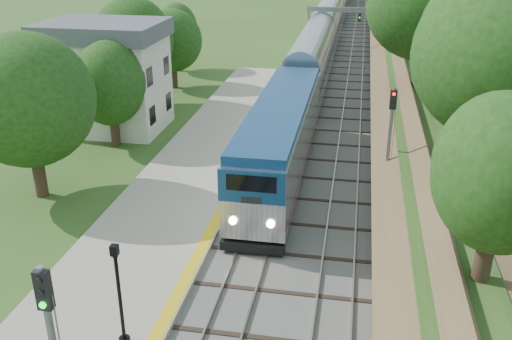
% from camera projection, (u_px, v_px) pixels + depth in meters
% --- Properties ---
extents(trackbed, '(9.50, 170.00, 0.28)m').
position_uv_depth(trackbed, '(340.00, 55.00, 68.19)').
color(trackbed, '#4C4944').
rests_on(trackbed, ground).
extents(platform, '(6.40, 68.00, 0.38)m').
position_uv_depth(platform, '(162.00, 221.00, 29.57)').
color(platform, gray).
rests_on(platform, ground).
extents(yellow_stripe, '(0.55, 68.00, 0.01)m').
position_uv_depth(yellow_stripe, '(215.00, 222.00, 29.02)').
color(yellow_stripe, gold).
rests_on(yellow_stripe, platform).
extents(embankment, '(10.64, 170.00, 11.70)m').
position_uv_depth(embankment, '(414.00, 41.00, 66.06)').
color(embankment, brown).
rests_on(embankment, ground).
extents(station_building, '(8.60, 6.60, 8.00)m').
position_uv_depth(station_building, '(107.00, 75.00, 42.13)').
color(station_building, silver).
rests_on(station_building, ground).
extents(signal_gantry, '(8.40, 0.38, 6.20)m').
position_uv_depth(signal_gantry, '(345.00, 20.00, 61.70)').
color(signal_gantry, slate).
rests_on(signal_gantry, ground).
extents(trees_behind_platform, '(7.82, 53.32, 7.21)m').
position_uv_depth(trees_behind_platform, '(85.00, 108.00, 33.05)').
color(trees_behind_platform, '#332316').
rests_on(trees_behind_platform, ground).
extents(train, '(3.11, 103.47, 4.57)m').
position_uv_depth(train, '(327.00, 29.00, 71.51)').
color(train, black).
rests_on(train, trackbed).
extents(lamppost_far, '(0.41, 0.41, 4.11)m').
position_uv_depth(lamppost_far, '(120.00, 302.00, 19.88)').
color(lamppost_far, black).
rests_on(lamppost_far, platform).
extents(signal_farside, '(0.35, 0.28, 6.41)m').
position_uv_depth(signal_farside, '(390.00, 133.00, 30.56)').
color(signal_farside, slate).
rests_on(signal_farside, ground).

